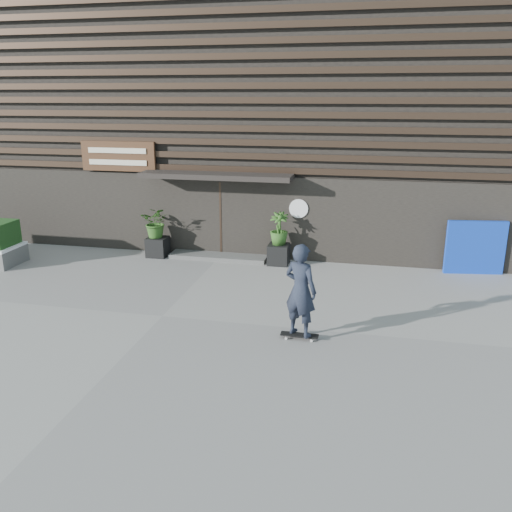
% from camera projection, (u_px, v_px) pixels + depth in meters
% --- Properties ---
extents(ground, '(80.00, 80.00, 0.00)m').
position_uv_depth(ground, '(162.00, 316.00, 12.06)').
color(ground, gray).
rests_on(ground, ground).
extents(entrance_step, '(3.00, 0.80, 0.12)m').
position_uv_depth(entrance_step, '(219.00, 256.00, 16.34)').
color(entrance_step, '#4E4E4B').
rests_on(entrance_step, ground).
extents(planter_pot_left, '(0.60, 0.60, 0.60)m').
position_uv_depth(planter_pot_left, '(158.00, 247.00, 16.47)').
color(planter_pot_left, black).
rests_on(planter_pot_left, ground).
extents(bamboo_left, '(0.86, 0.75, 0.96)m').
position_uv_depth(bamboo_left, '(156.00, 222.00, 16.25)').
color(bamboo_left, '#2D591E').
rests_on(bamboo_left, planter_pot_left).
extents(planter_pot_right, '(0.60, 0.60, 0.60)m').
position_uv_depth(planter_pot_right, '(279.00, 254.00, 15.70)').
color(planter_pot_right, black).
rests_on(planter_pot_right, ground).
extents(bamboo_right, '(0.54, 0.54, 0.96)m').
position_uv_depth(bamboo_right, '(279.00, 229.00, 15.47)').
color(bamboo_right, '#2D591E').
rests_on(bamboo_right, planter_pot_right).
extents(blue_tarp, '(1.61, 0.35, 1.51)m').
position_uv_depth(blue_tarp, '(475.00, 248.00, 14.73)').
color(blue_tarp, '#0D32B4').
rests_on(blue_tarp, ground).
extents(building, '(18.00, 11.00, 8.00)m').
position_uv_depth(building, '(256.00, 117.00, 20.21)').
color(building, black).
rests_on(building, ground).
extents(skateboarder, '(0.83, 0.71, 2.03)m').
position_uv_depth(skateboarder, '(301.00, 291.00, 10.64)').
color(skateboarder, black).
rests_on(skateboarder, ground).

